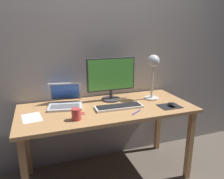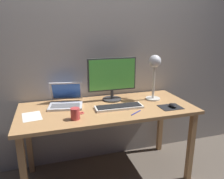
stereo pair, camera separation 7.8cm
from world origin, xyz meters
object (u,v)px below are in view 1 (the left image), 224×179
(monitor, at_px, (111,77))
(pen, at_px, (136,112))
(keyboard_main, at_px, (119,107))
(laptop, at_px, (65,99))
(coffee_mug, at_px, (76,114))
(desk_lamp, at_px, (153,68))
(mouse, at_px, (172,104))

(monitor, relative_size, pen, 3.50)
(keyboard_main, distance_m, laptop, 0.51)
(coffee_mug, bearing_deg, monitor, 41.82)
(pen, bearing_deg, coffee_mug, 177.20)
(desk_lamp, bearing_deg, mouse, -76.50)
(monitor, height_order, mouse, monitor)
(desk_lamp, xyz_separation_m, coffee_mug, (-0.83, -0.27, -0.28))
(monitor, bearing_deg, keyboard_main, -92.11)
(monitor, xyz_separation_m, pen, (0.09, -0.40, -0.24))
(monitor, height_order, pen, monitor)
(laptop, xyz_separation_m, coffee_mug, (0.04, -0.37, -0.01))
(keyboard_main, relative_size, mouse, 4.62)
(coffee_mug, height_order, pen, coffee_mug)
(monitor, distance_m, pen, 0.48)
(laptop, bearing_deg, monitor, 1.03)
(pen, bearing_deg, monitor, 102.99)
(desk_lamp, height_order, pen, desk_lamp)
(monitor, bearing_deg, desk_lamp, -14.31)
(monitor, relative_size, laptop, 1.38)
(keyboard_main, height_order, pen, keyboard_main)
(monitor, distance_m, keyboard_main, 0.33)
(laptop, bearing_deg, mouse, -21.36)
(desk_lamp, bearing_deg, pen, -136.43)
(coffee_mug, distance_m, pen, 0.52)
(mouse, relative_size, pen, 0.69)
(monitor, distance_m, mouse, 0.64)
(pen, bearing_deg, keyboard_main, 122.90)
(laptop, bearing_deg, coffee_mug, -84.15)
(monitor, relative_size, keyboard_main, 1.10)
(laptop, height_order, coffee_mug, laptop)
(keyboard_main, relative_size, desk_lamp, 0.98)
(monitor, xyz_separation_m, mouse, (0.47, -0.37, -0.22))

